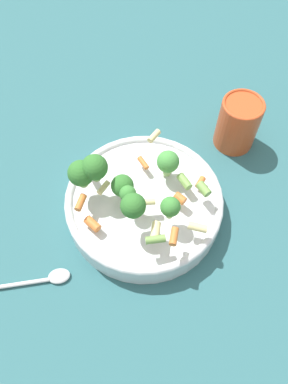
% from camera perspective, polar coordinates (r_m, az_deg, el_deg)
% --- Properties ---
extents(ground_plane, '(3.00, 3.00, 0.00)m').
position_cam_1_polar(ground_plane, '(0.68, 0.00, -2.86)').
color(ground_plane, '#2D6066').
extents(bowl, '(0.27, 0.27, 0.05)m').
position_cam_1_polar(bowl, '(0.66, 0.00, -1.74)').
color(bowl, silver).
rests_on(bowl, ground_plane).
extents(pasta_salad, '(0.21, 0.23, 0.09)m').
position_cam_1_polar(pasta_salad, '(0.59, -2.74, 1.33)').
color(pasta_salad, '#8CB766').
rests_on(pasta_salad, bowl).
extents(cup, '(0.08, 0.08, 0.11)m').
position_cam_1_polar(cup, '(0.75, 13.95, 10.32)').
color(cup, '#CC4C23').
rests_on(cup, ground_plane).
extents(spoon, '(0.16, 0.11, 0.01)m').
position_cam_1_polar(spoon, '(0.65, -15.99, -12.96)').
color(spoon, silver).
rests_on(spoon, ground_plane).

